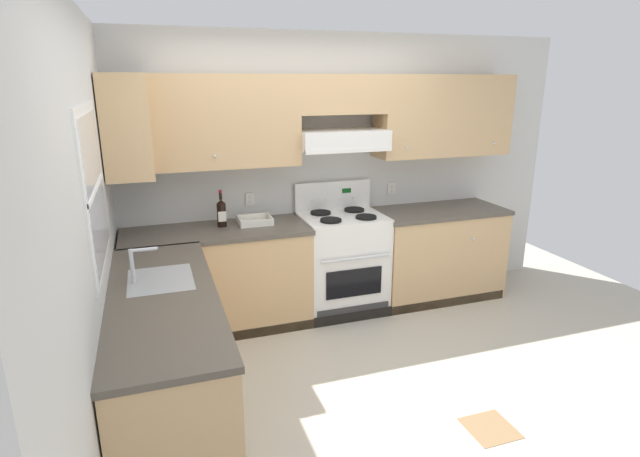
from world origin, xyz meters
The scene contains 9 objects.
ground_plane centered at (0.00, 0.00, 0.00)m, with size 7.04×7.04×0.00m, color #B2AA99.
floor_accent_tile centered at (0.66, -0.70, 0.00)m, with size 0.30×0.30×0.01m, color olive.
wall_back centered at (0.41, 1.53, 1.48)m, with size 4.68×0.57×2.55m.
wall_left centered at (-1.59, 0.23, 1.34)m, with size 0.47×4.00×2.55m.
counter_back_run centered at (0.22, 1.24, 0.45)m, with size 3.60×0.65×0.91m.
counter_left_run centered at (-1.24, 0.00, 0.46)m, with size 0.63×1.91×1.13m.
stove centered at (0.40, 1.25, 0.48)m, with size 0.76×0.62×1.20m.
wine_bottle centered at (-0.69, 1.33, 1.04)m, with size 0.08×0.08×0.32m.
bowl centered at (-0.41, 1.32, 0.93)m, with size 0.29×0.25×0.06m.
Camera 1 is at (-1.25, -2.94, 2.14)m, focal length 28.44 mm.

